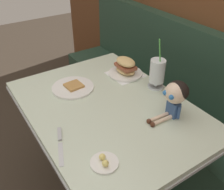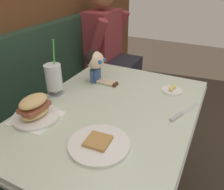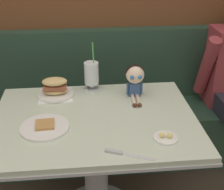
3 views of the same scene
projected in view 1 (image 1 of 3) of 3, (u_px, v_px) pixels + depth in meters
The scene contains 8 objects.
booth_bench at pixel (179, 123), 1.92m from camera, with size 2.60×0.48×1.00m.
diner_table at pixel (108, 132), 1.51m from camera, with size 1.11×0.81×0.74m.
toast_plate at pixel (73, 87), 1.54m from camera, with size 0.25×0.25×0.03m.
milkshake_glass at pixel (157, 72), 1.51m from camera, with size 0.10×0.10×0.32m.
sandwich_plate at pixel (125, 68), 1.66m from camera, with size 0.22×0.22×0.12m.
butter_saucer at pixel (104, 162), 1.06m from camera, with size 0.12×0.12×0.04m.
butter_knife at pixel (60, 139), 1.18m from camera, with size 0.23×0.10×0.01m.
seated_doll at pixel (175, 95), 1.26m from camera, with size 0.12×0.22×0.20m.
Camera 1 is at (0.96, -0.42, 1.58)m, focal length 41.33 mm.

